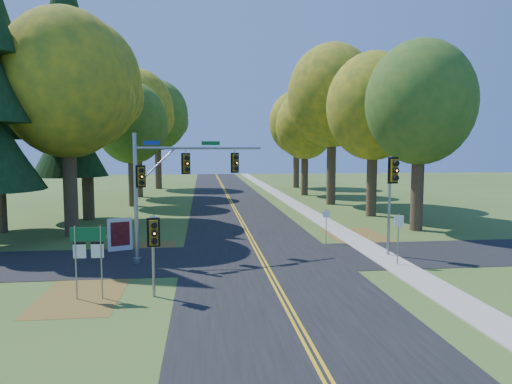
{
  "coord_description": "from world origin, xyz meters",
  "views": [
    {
      "loc": [
        -2.91,
        -20.48,
        5.52
      ],
      "look_at": [
        -0.05,
        3.82,
        3.2
      ],
      "focal_mm": 32.0,
      "sensor_mm": 36.0,
      "label": 1
    }
  ],
  "objects": [
    {
      "name": "leaf_patch_w_far",
      "position": [
        -7.5,
        -3.0,
        0.01
      ],
      "size": [
        3.0,
        5.0,
        0.0
      ],
      "primitive_type": "cube",
      "color": "brown",
      "rests_on": "ground"
    },
    {
      "name": "centerline_left",
      "position": [
        -0.1,
        0.0,
        0.03
      ],
      "size": [
        0.1,
        160.0,
        0.01
      ],
      "primitive_type": "cube",
      "color": "gold",
      "rests_on": "road_main"
    },
    {
      "name": "tree_w_b",
      "position": [
        -11.72,
        16.29,
        10.37
      ],
      "size": [
        8.6,
        8.6,
        15.38
      ],
      "color": "#38281C",
      "rests_on": "ground"
    },
    {
      "name": "ped_signal_pole",
      "position": [
        -4.72,
        -3.69,
        2.24
      ],
      "size": [
        0.47,
        0.55,
        3.02
      ],
      "rotation": [
        0.0,
        0.0,
        0.22
      ],
      "color": "gray",
      "rests_on": "ground"
    },
    {
      "name": "tree_w_c",
      "position": [
        -9.54,
        24.47,
        7.94
      ],
      "size": [
        6.8,
        6.8,
        11.91
      ],
      "color": "#38281C",
      "rests_on": "ground"
    },
    {
      "name": "east_signal_pole",
      "position": [
        6.64,
        1.56,
        3.87
      ],
      "size": [
        0.59,
        0.69,
        5.11
      ],
      "rotation": [
        0.0,
        0.0,
        0.17
      ],
      "color": "gray",
      "rests_on": "ground"
    },
    {
      "name": "reg_sign_e_north",
      "position": [
        4.2,
        5.02,
        1.4
      ],
      "size": [
        0.38,
        0.16,
        2.04
      ],
      "rotation": [
        0.0,
        0.0,
        -0.34
      ],
      "color": "gray",
      "rests_on": "ground"
    },
    {
      "name": "tree_e_c",
      "position": [
        9.88,
        23.69,
        10.66
      ],
      "size": [
        8.8,
        8.8,
        15.79
      ],
      "color": "#38281C",
      "rests_on": "ground"
    },
    {
      "name": "tree_e_e",
      "position": [
        10.47,
        43.58,
        9.19
      ],
      "size": [
        7.8,
        7.8,
        13.74
      ],
      "color": "#38281C",
      "rests_on": "ground"
    },
    {
      "name": "route_sign_cluster",
      "position": [
        -7.09,
        -3.48,
        1.93
      ],
      "size": [
        1.28,
        0.1,
        2.74
      ],
      "rotation": [
        0.0,
        0.0,
        -0.03
      ],
      "color": "gray",
      "rests_on": "ground"
    },
    {
      "name": "road_main",
      "position": [
        0.0,
        0.0,
        0.01
      ],
      "size": [
        8.0,
        160.0,
        0.02
      ],
      "primitive_type": "cube",
      "color": "black",
      "rests_on": "ground"
    },
    {
      "name": "leaf_patch_w_near",
      "position": [
        -6.5,
        4.0,
        0.01
      ],
      "size": [
        4.0,
        6.0,
        0.0
      ],
      "primitive_type": "cube",
      "color": "brown",
      "rests_on": "ground"
    },
    {
      "name": "traffic_mast",
      "position": [
        -4.48,
        2.24,
        4.03
      ],
      "size": [
        6.52,
        2.74,
        6.27
      ],
      "rotation": [
        0.0,
        0.0,
        0.36
      ],
      "color": "gray",
      "rests_on": "ground"
    },
    {
      "name": "tree_w_d",
      "position": [
        -10.13,
        33.18,
        9.78
      ],
      "size": [
        8.2,
        8.2,
        14.56
      ],
      "color": "#38281C",
      "rests_on": "ground"
    },
    {
      "name": "leaf_patch_e",
      "position": [
        6.8,
        6.0,
        0.01
      ],
      "size": [
        3.5,
        8.0,
        0.0
      ],
      "primitive_type": "cube",
      "color": "brown",
      "rests_on": "ground"
    },
    {
      "name": "tree_w_e",
      "position": [
        -8.92,
        44.09,
        10.07
      ],
      "size": [
        8.4,
        8.4,
        14.97
      ],
      "color": "#38281C",
      "rests_on": "ground"
    },
    {
      "name": "tree_w_a",
      "position": [
        -11.13,
        9.38,
        9.49
      ],
      "size": [
        8.0,
        8.0,
        14.15
      ],
      "color": "#38281C",
      "rests_on": "ground"
    },
    {
      "name": "reg_sign_w",
      "position": [
        -5.55,
        4.1,
        1.38
      ],
      "size": [
        0.38,
        0.06,
        2.01
      ],
      "rotation": [
        0.0,
        0.0,
        -0.03
      ],
      "color": "gray",
      "rests_on": "ground"
    },
    {
      "name": "tree_e_d",
      "position": [
        9.26,
        32.87,
        8.24
      ],
      "size": [
        7.0,
        7.0,
        12.32
      ],
      "color": "#38281C",
      "rests_on": "ground"
    },
    {
      "name": "tree_e_b",
      "position": [
        10.97,
        15.58,
        8.9
      ],
      "size": [
        7.6,
        7.6,
        13.33
      ],
      "color": "#38281C",
      "rests_on": "ground"
    },
    {
      "name": "ground",
      "position": [
        0.0,
        0.0,
        0.0
      ],
      "size": [
        160.0,
        160.0,
        0.0
      ],
      "primitive_type": "plane",
      "color": "#3A551E",
      "rests_on": "ground"
    },
    {
      "name": "centerline_right",
      "position": [
        0.1,
        0.0,
        0.03
      ],
      "size": [
        0.1,
        160.0,
        0.01
      ],
      "primitive_type": "cube",
      "color": "gold",
      "rests_on": "road_main"
    },
    {
      "name": "reg_sign_e_south",
      "position": [
        6.24,
        -0.21,
        1.69
      ],
      "size": [
        0.47,
        0.07,
        2.47
      ],
      "rotation": [
        0.0,
        0.0,
        0.02
      ],
      "color": "gray",
      "rests_on": "ground"
    },
    {
      "name": "info_kiosk",
      "position": [
        -7.39,
        4.57,
        0.89
      ],
      "size": [
        1.27,
        0.64,
        1.79
      ],
      "rotation": [
        0.0,
        0.0,
        0.38
      ],
      "color": "silver",
      "rests_on": "ground"
    },
    {
      "name": "tree_e_a",
      "position": [
        11.57,
        8.77,
        8.53
      ],
      "size": [
        7.2,
        7.2,
        12.73
      ],
      "color": "#38281C",
      "rests_on": "ground"
    },
    {
      "name": "sidewalk_east",
      "position": [
        6.2,
        0.0,
        0.03
      ],
      "size": [
        1.6,
        160.0,
        0.06
      ],
      "primitive_type": "cube",
      "color": "#9E998E",
      "rests_on": "ground"
    },
    {
      "name": "road_cross",
      "position": [
        0.0,
        2.0,
        0.01
      ],
      "size": [
        60.0,
        6.0,
        0.02
      ],
      "primitive_type": "cube",
      "color": "black",
      "rests_on": "ground"
    },
    {
      "name": "pine_c",
      "position": [
        -13.0,
        16.0,
        9.69
      ],
      "size": [
        5.6,
        5.6,
        20.56
      ],
      "color": "#38281C",
      "rests_on": "ground"
    }
  ]
}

